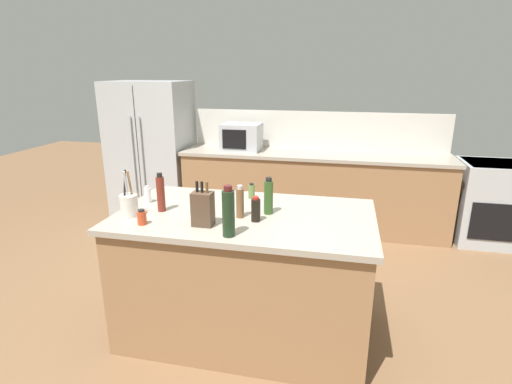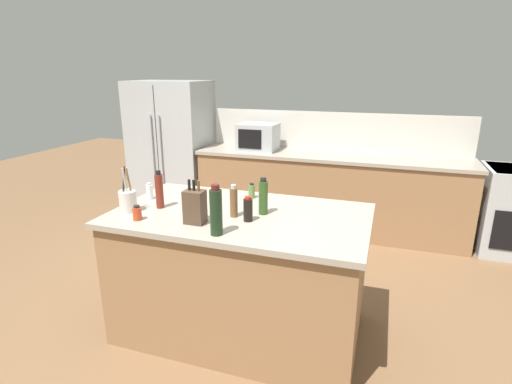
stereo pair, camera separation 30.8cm
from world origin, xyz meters
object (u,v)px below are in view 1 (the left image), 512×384
(pepper_grinder, at_px, (240,202))
(spice_jar_paprika, at_px, (142,217))
(range_oven, at_px, (493,202))
(wine_bottle, at_px, (229,213))
(knife_block, at_px, (203,208))
(utensil_crock, at_px, (129,205))
(microwave, at_px, (242,137))
(soy_sauce_bottle, at_px, (256,210))
(refrigerator, at_px, (152,150))
(olive_oil_bottle, at_px, (268,197))
(vinegar_bottle, at_px, (161,193))
(salt_shaker, at_px, (148,195))
(spice_jar_oregano, at_px, (252,191))

(pepper_grinder, relative_size, spice_jar_paprika, 2.21)
(range_oven, xyz_separation_m, wine_bottle, (-2.31, -2.60, 0.62))
(knife_block, xyz_separation_m, utensil_crock, (-0.54, 0.05, -0.03))
(microwave, xyz_separation_m, pepper_grinder, (0.58, -2.28, -0.06))
(microwave, bearing_deg, knife_block, -81.13)
(microwave, distance_m, knife_block, 2.50)
(utensil_crock, relative_size, pepper_grinder, 1.43)
(soy_sauce_bottle, bearing_deg, microwave, 106.70)
(refrigerator, relative_size, pepper_grinder, 7.85)
(utensil_crock, bearing_deg, soy_sauce_bottle, 6.30)
(utensil_crock, distance_m, wine_bottle, 0.78)
(olive_oil_bottle, bearing_deg, knife_block, -140.36)
(pepper_grinder, relative_size, olive_oil_bottle, 0.86)
(vinegar_bottle, height_order, soy_sauce_bottle, vinegar_bottle)
(vinegar_bottle, distance_m, pepper_grinder, 0.57)
(pepper_grinder, bearing_deg, wine_bottle, -86.88)
(utensil_crock, bearing_deg, refrigerator, 113.65)
(microwave, height_order, salt_shaker, microwave)
(wine_bottle, xyz_separation_m, spice_jar_paprika, (-0.60, 0.06, -0.10))
(spice_jar_paprika, bearing_deg, soy_sauce_bottle, 17.01)
(refrigerator, relative_size, microwave, 3.77)
(range_oven, bearing_deg, salt_shaker, -145.40)
(microwave, bearing_deg, utensil_crock, -93.78)
(wine_bottle, bearing_deg, range_oven, 48.31)
(pepper_grinder, bearing_deg, spice_jar_oregano, 92.67)
(salt_shaker, distance_m, spice_jar_paprika, 0.45)
(spice_jar_oregano, bearing_deg, salt_shaker, -159.45)
(olive_oil_bottle, relative_size, spice_jar_paprika, 2.56)
(range_oven, height_order, microwave, microwave)
(salt_shaker, bearing_deg, pepper_grinder, -11.22)
(spice_jar_oregano, bearing_deg, range_oven, 38.25)
(pepper_grinder, bearing_deg, microwave, 104.26)
(knife_block, height_order, vinegar_bottle, knife_block)
(spice_jar_oregano, distance_m, olive_oil_bottle, 0.37)
(spice_jar_paprika, bearing_deg, refrigerator, 115.52)
(salt_shaker, height_order, olive_oil_bottle, olive_oil_bottle)
(range_oven, xyz_separation_m, pepper_grinder, (-2.33, -2.28, 0.58))
(utensil_crock, relative_size, vinegar_bottle, 1.16)
(range_oven, height_order, soy_sauce_bottle, soy_sauce_bottle)
(range_oven, bearing_deg, vinegar_bottle, -141.88)
(microwave, xyz_separation_m, spice_jar_paprika, (-0.00, -2.54, -0.12))
(range_oven, xyz_separation_m, vinegar_bottle, (-2.90, -2.28, 0.60))
(refrigerator, xyz_separation_m, pepper_grinder, (1.82, -2.33, 0.17))
(salt_shaker, distance_m, wine_bottle, 0.91)
(vinegar_bottle, distance_m, olive_oil_bottle, 0.75)
(soy_sauce_bottle, xyz_separation_m, spice_jar_paprika, (-0.70, -0.21, -0.03))
(knife_block, height_order, salt_shaker, knife_block)
(range_oven, bearing_deg, utensil_crock, -141.75)
(knife_block, xyz_separation_m, wine_bottle, (0.21, -0.13, 0.03))
(knife_block, relative_size, wine_bottle, 0.92)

